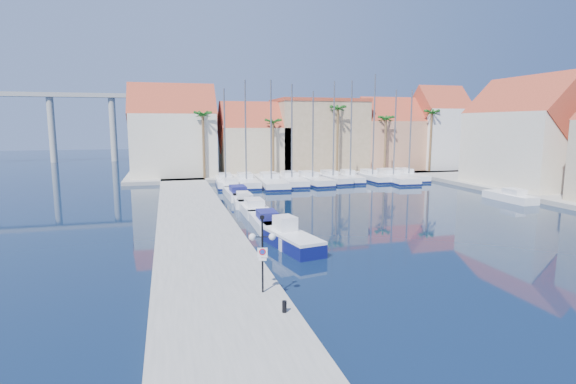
# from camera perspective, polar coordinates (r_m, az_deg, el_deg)

# --- Properties ---
(ground) EXTENTS (260.00, 260.00, 0.00)m
(ground) POSITION_cam_1_polar(r_m,az_deg,el_deg) (25.91, 11.08, -9.87)
(ground) COLOR black
(ground) RESTS_ON ground
(quay_west) EXTENTS (6.00, 77.00, 0.50)m
(quay_west) POSITION_cam_1_polar(r_m,az_deg,el_deg) (36.41, -11.60, -4.05)
(quay_west) COLOR gray
(quay_west) RESTS_ON ground
(shore_north) EXTENTS (54.00, 16.00, 0.50)m
(shore_north) POSITION_cam_1_polar(r_m,az_deg,el_deg) (73.49, 1.61, 2.53)
(shore_north) COLOR gray
(shore_north) RESTS_ON ground
(lamp_post) EXTENTS (1.21, 0.52, 3.61)m
(lamp_post) POSITION_cam_1_polar(r_m,az_deg,el_deg) (20.43, -3.28, -6.38)
(lamp_post) COLOR black
(lamp_post) RESTS_ON quay_west
(bollard) EXTENTS (0.20, 0.20, 0.49)m
(bollard) POSITION_cam_1_polar(r_m,az_deg,el_deg) (19.00, -0.46, -14.35)
(bollard) COLOR black
(bollard) RESTS_ON quay_west
(fishing_boat) EXTENTS (2.98, 5.93, 1.98)m
(fishing_boat) POSITION_cam_1_polar(r_m,az_deg,el_deg) (29.76, 0.45, -5.93)
(fishing_boat) COLOR #0E1253
(fishing_boat) RESTS_ON ground
(motorboat_west_0) EXTENTS (1.91, 5.85, 1.40)m
(motorboat_west_0) POSITION_cam_1_polar(r_m,az_deg,el_deg) (31.83, -0.63, -5.23)
(motorboat_west_0) COLOR white
(motorboat_west_0) RESTS_ON ground
(motorboat_west_1) EXTENTS (2.16, 6.38, 1.40)m
(motorboat_west_1) POSITION_cam_1_polar(r_m,az_deg,el_deg) (35.93, -2.85, -3.62)
(motorboat_west_1) COLOR white
(motorboat_west_1) RESTS_ON ground
(motorboat_west_2) EXTENTS (2.16, 6.71, 1.40)m
(motorboat_west_2) POSITION_cam_1_polar(r_m,az_deg,el_deg) (41.49, -4.44, -1.96)
(motorboat_west_2) COLOR white
(motorboat_west_2) RESTS_ON ground
(motorboat_west_3) EXTENTS (2.14, 5.41, 1.40)m
(motorboat_west_3) POSITION_cam_1_polar(r_m,az_deg,el_deg) (45.54, -5.81, -1.02)
(motorboat_west_3) COLOR white
(motorboat_west_3) RESTS_ON ground
(motorboat_west_4) EXTENTS (2.34, 7.29, 1.40)m
(motorboat_west_4) POSITION_cam_1_polar(r_m,az_deg,el_deg) (50.23, -6.48, -0.12)
(motorboat_west_4) COLOR white
(motorboat_west_4) RESTS_ON ground
(motorboat_west_5) EXTENTS (2.52, 7.21, 1.40)m
(motorboat_west_5) POSITION_cam_1_polar(r_m,az_deg,el_deg) (56.69, -7.43, 0.87)
(motorboat_west_5) COLOR white
(motorboat_west_5) RESTS_ON ground
(motorboat_east_1) EXTENTS (2.07, 6.14, 1.40)m
(motorboat_east_1) POSITION_cam_1_polar(r_m,az_deg,el_deg) (53.11, 26.38, -0.50)
(motorboat_east_1) COLOR white
(motorboat_east_1) RESTS_ON ground
(sailboat_0) EXTENTS (2.94, 9.10, 12.52)m
(sailboat_0) POSITION_cam_1_polar(r_m,az_deg,el_deg) (59.32, -7.94, 1.30)
(sailboat_0) COLOR white
(sailboat_0) RESTS_ON ground
(sailboat_1) EXTENTS (3.09, 10.25, 13.64)m
(sailboat_1) POSITION_cam_1_polar(r_m,az_deg,el_deg) (59.64, -5.38, 1.38)
(sailboat_1) COLOR white
(sailboat_1) RESTS_ON ground
(sailboat_2) EXTENTS (3.81, 12.06, 13.65)m
(sailboat_2) POSITION_cam_1_polar(r_m,az_deg,el_deg) (59.46, -2.24, 1.37)
(sailboat_2) COLOR white
(sailboat_2) RESTS_ON ground
(sailboat_3) EXTENTS (3.46, 10.71, 13.25)m
(sailboat_3) POSITION_cam_1_polar(r_m,az_deg,el_deg) (60.98, 0.36, 1.57)
(sailboat_3) COLOR white
(sailboat_3) RESTS_ON ground
(sailboat_4) EXTENTS (3.53, 10.38, 12.37)m
(sailboat_4) POSITION_cam_1_polar(r_m,az_deg,el_deg) (61.42, 2.92, 1.61)
(sailboat_4) COLOR white
(sailboat_4) RESTS_ON ground
(sailboat_5) EXTENTS (3.05, 8.91, 13.81)m
(sailboat_5) POSITION_cam_1_polar(r_m,az_deg,el_deg) (63.06, 5.54, 1.81)
(sailboat_5) COLOR white
(sailboat_5) RESTS_ON ground
(sailboat_6) EXTENTS (2.87, 8.34, 13.96)m
(sailboat_6) POSITION_cam_1_polar(r_m,az_deg,el_deg) (64.16, 7.76, 1.91)
(sailboat_6) COLOR white
(sailboat_6) RESTS_ON ground
(sailboat_7) EXTENTS (2.48, 8.31, 14.86)m
(sailboat_7) POSITION_cam_1_polar(r_m,az_deg,el_deg) (65.20, 10.48, 1.97)
(sailboat_7) COLOR white
(sailboat_7) RESTS_ON ground
(sailboat_8) EXTENTS (3.91, 12.21, 12.78)m
(sailboat_8) POSITION_cam_1_polar(r_m,az_deg,el_deg) (65.94, 12.97, 1.87)
(sailboat_8) COLOR white
(sailboat_8) RESTS_ON ground
(sailboat_9) EXTENTS (2.62, 9.20, 12.88)m
(sailboat_9) POSITION_cam_1_polar(r_m,az_deg,el_deg) (67.94, 14.86, 2.03)
(sailboat_9) COLOR white
(sailboat_9) RESTS_ON ground
(building_0) EXTENTS (12.30, 9.00, 13.50)m
(building_0) POSITION_cam_1_polar(r_m,az_deg,el_deg) (69.00, -14.37, 7.08)
(building_0) COLOR beige
(building_0) RESTS_ON shore_north
(building_1) EXTENTS (10.30, 8.00, 11.00)m
(building_1) POSITION_cam_1_polar(r_m,az_deg,el_deg) (70.25, -4.44, 6.35)
(building_1) COLOR #C4AC8A
(building_1) RESTS_ON shore_north
(building_2) EXTENTS (14.20, 10.20, 11.50)m
(building_2) POSITION_cam_1_polar(r_m,az_deg,el_deg) (74.00, 3.87, 7.22)
(building_2) COLOR #9E8761
(building_2) RESTS_ON shore_north
(building_3) EXTENTS (10.30, 8.00, 12.00)m
(building_3) POSITION_cam_1_polar(r_m,az_deg,el_deg) (77.84, 12.56, 6.82)
(building_3) COLOR tan
(building_3) RESTS_ON shore_north
(building_4) EXTENTS (8.30, 8.00, 14.00)m
(building_4) POSITION_cam_1_polar(r_m,az_deg,el_deg) (81.53, 18.57, 7.43)
(building_4) COLOR white
(building_4) RESTS_ON shore_north
(building_6) EXTENTS (9.00, 14.30, 13.50)m
(building_6) POSITION_cam_1_polar(r_m,az_deg,el_deg) (62.98, 28.16, 6.19)
(building_6) COLOR beige
(building_6) RESTS_ON shore_east
(palm_0) EXTENTS (2.60, 2.60, 10.15)m
(palm_0) POSITION_cam_1_polar(r_m,az_deg,el_deg) (64.17, -10.77, 9.38)
(palm_0) COLOR brown
(palm_0) RESTS_ON shore_north
(palm_1) EXTENTS (2.60, 2.60, 9.15)m
(palm_1) POSITION_cam_1_polar(r_m,az_deg,el_deg) (65.71, -1.92, 8.68)
(palm_1) COLOR brown
(palm_1) RESTS_ON shore_north
(palm_2) EXTENTS (2.60, 2.60, 11.15)m
(palm_2) POSITION_cam_1_polar(r_m,az_deg,el_deg) (68.71, 6.35, 10.21)
(palm_2) COLOR brown
(palm_2) RESTS_ON shore_north
(palm_3) EXTENTS (2.60, 2.60, 9.65)m
(palm_3) POSITION_cam_1_polar(r_m,az_deg,el_deg) (71.99, 12.35, 8.87)
(palm_3) COLOR brown
(palm_3) RESTS_ON shore_north
(palm_4) EXTENTS (2.60, 2.60, 10.65)m
(palm_4) POSITION_cam_1_polar(r_m,az_deg,el_deg) (76.00, 17.81, 9.35)
(palm_4) COLOR brown
(palm_4) RESTS_ON shore_north
(viaduct) EXTENTS (48.00, 2.20, 14.45)m
(viaduct) POSITION_cam_1_polar(r_m,az_deg,el_deg) (107.71, -30.58, 8.64)
(viaduct) COLOR #9E9E99
(viaduct) RESTS_ON ground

